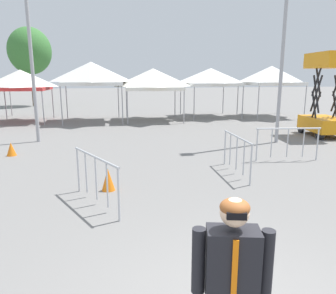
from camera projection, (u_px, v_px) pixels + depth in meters
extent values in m
cylinder|color=#9E9EA3|center=(11.00, 100.00, 21.78)|extent=(0.06, 0.06, 2.16)
cylinder|color=#9E9EA3|center=(43.00, 106.00, 17.83)|extent=(0.06, 0.06, 2.06)
cylinder|color=#9E9EA3|center=(5.00, 103.00, 20.15)|extent=(0.06, 0.06, 2.06)
cylinder|color=#9E9EA3|center=(53.00, 102.00, 20.58)|extent=(0.06, 0.06, 2.06)
pyramid|color=white|center=(20.00, 78.00, 18.66)|extent=(3.06, 3.06, 0.97)
cube|color=red|center=(21.00, 88.00, 18.79)|extent=(3.03, 3.03, 0.20)
cylinder|color=#9E9EA3|center=(61.00, 105.00, 17.20)|extent=(0.06, 0.06, 2.35)
cylinder|color=#9E9EA3|center=(122.00, 104.00, 17.88)|extent=(0.06, 0.06, 2.35)
cylinder|color=#9E9EA3|center=(67.00, 100.00, 20.29)|extent=(0.06, 0.06, 2.35)
cylinder|color=#9E9EA3|center=(118.00, 99.00, 20.96)|extent=(0.06, 0.06, 2.35)
pyramid|color=white|center=(91.00, 72.00, 18.71)|extent=(3.52, 3.52, 1.13)
cube|color=white|center=(92.00, 83.00, 18.85)|extent=(3.49, 3.49, 0.20)
cylinder|color=#9E9EA3|center=(127.00, 106.00, 17.87)|extent=(0.06, 0.06, 2.05)
cylinder|color=#9E9EA3|center=(184.00, 106.00, 18.31)|extent=(0.06, 0.06, 2.05)
cylinder|color=#9E9EA3|center=(126.00, 102.00, 20.97)|extent=(0.06, 0.06, 2.05)
cylinder|color=#9E9EA3|center=(175.00, 101.00, 21.40)|extent=(0.06, 0.06, 2.05)
pyramid|color=white|center=(153.00, 77.00, 19.30)|extent=(3.48, 3.48, 1.06)
cube|color=white|center=(153.00, 88.00, 19.44)|extent=(3.44, 3.44, 0.20)
cylinder|color=#9E9EA3|center=(194.00, 102.00, 19.54)|extent=(0.06, 0.06, 2.23)
cylinder|color=#9E9EA3|center=(243.00, 101.00, 20.23)|extent=(0.06, 0.06, 2.23)
cylinder|color=#9E9EA3|center=(181.00, 99.00, 22.58)|extent=(0.06, 0.06, 2.23)
cylinder|color=#9E9EA3|center=(223.00, 98.00, 23.27)|extent=(0.06, 0.06, 2.23)
pyramid|color=white|center=(211.00, 75.00, 21.06)|extent=(3.50, 3.50, 0.93)
cube|color=white|center=(210.00, 84.00, 21.19)|extent=(3.47, 3.47, 0.20)
cylinder|color=#9E9EA3|center=(258.00, 102.00, 19.56)|extent=(0.06, 0.06, 2.29)
cylinder|color=#9E9EA3|center=(305.00, 101.00, 20.14)|extent=(0.06, 0.06, 2.29)
cylinder|color=#9E9EA3|center=(238.00, 98.00, 22.59)|extent=(0.06, 0.06, 2.29)
cylinder|color=#9E9EA3|center=(279.00, 98.00, 23.17)|extent=(0.06, 0.06, 2.29)
pyramid|color=white|center=(271.00, 74.00, 21.00)|extent=(3.36, 3.36, 1.02)
cube|color=white|center=(271.00, 83.00, 21.14)|extent=(3.33, 3.33, 0.20)
cylinder|color=black|center=(320.00, 134.00, 13.85)|extent=(0.23, 0.50, 0.48)
cylinder|color=black|center=(302.00, 128.00, 15.53)|extent=(0.23, 0.50, 0.48)
cylinder|color=black|center=(325.00, 127.00, 15.60)|extent=(0.23, 0.50, 0.48)
cube|color=orange|center=(324.00, 124.00, 14.66)|extent=(1.65, 2.44, 0.60)
cylinder|color=black|center=(315.00, 110.00, 14.49)|extent=(0.17, 0.78, 1.64)
cylinder|color=black|center=(315.00, 110.00, 14.49)|extent=(0.17, 0.78, 1.64)
cylinder|color=black|center=(336.00, 110.00, 14.55)|extent=(0.17, 0.78, 1.64)
cylinder|color=black|center=(336.00, 110.00, 14.55)|extent=(0.17, 0.78, 1.64)
cylinder|color=black|center=(316.00, 94.00, 14.34)|extent=(0.17, 0.78, 1.64)
cylinder|color=black|center=(316.00, 94.00, 14.34)|extent=(0.17, 0.78, 1.64)
cylinder|color=black|center=(318.00, 78.00, 14.18)|extent=(0.17, 0.78, 1.64)
cylinder|color=black|center=(318.00, 78.00, 14.18)|extent=(0.17, 0.78, 1.64)
cube|color=orange|center=(330.00, 67.00, 14.11)|extent=(1.57, 2.32, 0.12)
cube|color=orange|center=(318.00, 60.00, 15.07)|extent=(1.33, 0.21, 0.55)
cube|color=orange|center=(316.00, 59.00, 14.00)|extent=(0.31, 2.18, 0.55)
cube|color=black|center=(232.00, 264.00, 2.58)|extent=(0.46, 0.33, 0.60)
cylinder|color=black|center=(198.00, 261.00, 2.59)|extent=(0.11, 0.11, 0.56)
cylinder|color=black|center=(266.00, 263.00, 2.56)|extent=(0.11, 0.11, 0.56)
sphere|color=beige|center=(235.00, 212.00, 2.49)|extent=(0.23, 0.23, 0.23)
ellipsoid|color=brown|center=(235.00, 207.00, 2.48)|extent=(0.23, 0.23, 0.14)
cube|color=black|center=(237.00, 216.00, 2.38)|extent=(0.15, 0.06, 0.06)
cube|color=orange|center=(235.00, 268.00, 2.44)|extent=(0.05, 0.02, 0.46)
cylinder|color=#9E9EA3|center=(284.00, 34.00, 12.43)|extent=(0.14, 0.14, 8.50)
cylinder|color=#9E9EA3|center=(31.00, 51.00, 12.69)|extent=(0.14, 0.14, 7.30)
cylinder|color=brown|center=(33.00, 87.00, 28.83)|extent=(0.28, 0.28, 3.34)
ellipsoid|color=#387233|center=(30.00, 51.00, 28.15)|extent=(3.66, 3.66, 4.02)
cylinder|color=#B7BABF|center=(237.00, 137.00, 8.84)|extent=(0.10, 2.10, 0.05)
cylinder|color=#B7BABF|center=(225.00, 148.00, 9.92)|extent=(0.04, 0.04, 1.05)
cylinder|color=#B7BABF|center=(251.00, 165.00, 7.99)|extent=(0.04, 0.04, 1.05)
cylinder|color=#B7BABF|center=(230.00, 149.00, 9.45)|extent=(0.04, 0.04, 0.92)
cylinder|color=#B7BABF|center=(237.00, 154.00, 8.94)|extent=(0.04, 0.04, 0.92)
cylinder|color=#B7BABF|center=(244.00, 158.00, 8.44)|extent=(0.04, 0.04, 0.92)
cylinder|color=#B7BABF|center=(95.00, 157.00, 6.67)|extent=(0.98, 1.90, 0.05)
cylinder|color=#B7BABF|center=(119.00, 195.00, 6.01)|extent=(0.04, 0.04, 1.05)
cylinder|color=#B7BABF|center=(78.00, 170.00, 7.57)|extent=(0.04, 0.04, 1.05)
cylinder|color=#B7BABF|center=(107.00, 185.00, 6.37)|extent=(0.04, 0.04, 0.92)
cylinder|color=#B7BABF|center=(96.00, 179.00, 6.78)|extent=(0.04, 0.04, 0.92)
cylinder|color=#B7BABF|center=(86.00, 173.00, 7.19)|extent=(0.04, 0.04, 0.92)
cylinder|color=#B7BABF|center=(289.00, 129.00, 10.25)|extent=(2.09, 0.29, 0.05)
cylinder|color=#B7BABF|center=(317.00, 144.00, 10.42)|extent=(0.04, 0.04, 1.05)
cylinder|color=#B7BABF|center=(257.00, 145.00, 10.30)|extent=(0.04, 0.04, 1.05)
cylinder|color=#B7BABF|center=(303.00, 143.00, 10.38)|extent=(0.04, 0.04, 0.92)
cylinder|color=#B7BABF|center=(287.00, 143.00, 10.35)|extent=(0.04, 0.04, 0.92)
cylinder|color=#B7BABF|center=(271.00, 143.00, 10.32)|extent=(0.04, 0.04, 0.92)
cone|color=orange|center=(11.00, 149.00, 11.06)|extent=(0.32, 0.32, 0.46)
cone|color=orange|center=(108.00, 179.00, 7.70)|extent=(0.32, 0.32, 0.54)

